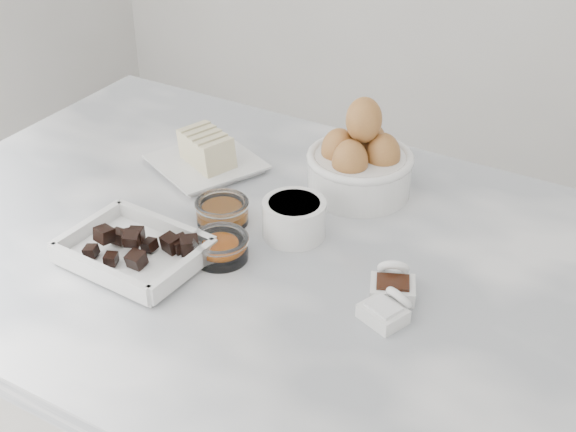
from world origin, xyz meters
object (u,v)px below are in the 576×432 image
at_px(egg_bowl, 360,162).
at_px(salt_spoon, 387,309).
at_px(honey_bowl, 222,211).
at_px(vanilla_spoon, 393,284).
at_px(chocolate_dish, 134,248).
at_px(butter_plate, 204,155).
at_px(sugar_ramekin, 294,217).
at_px(zest_bowl, 220,246).

xyz_separation_m(egg_bowl, salt_spoon, (0.18, -0.27, -0.04)).
height_order(honey_bowl, vanilla_spoon, vanilla_spoon).
distance_m(chocolate_dish, salt_spoon, 0.37).
relative_size(chocolate_dish, butter_plate, 0.95).
bearing_deg(vanilla_spoon, sugar_ramekin, 163.45).
distance_m(vanilla_spoon, salt_spoon, 0.06).
bearing_deg(salt_spoon, zest_bowl, 179.61).
xyz_separation_m(egg_bowl, zest_bowl, (-0.09, -0.27, -0.03)).
distance_m(chocolate_dish, vanilla_spoon, 0.37).
xyz_separation_m(honey_bowl, salt_spoon, (0.32, -0.08, -0.00)).
xyz_separation_m(butter_plate, salt_spoon, (0.44, -0.21, -0.01)).
distance_m(sugar_ramekin, honey_bowl, 0.12).
distance_m(egg_bowl, salt_spoon, 0.33).
relative_size(honey_bowl, zest_bowl, 1.00).
height_order(chocolate_dish, vanilla_spoon, chocolate_dish).
bearing_deg(chocolate_dish, sugar_ramekin, 46.93).
bearing_deg(egg_bowl, honey_bowl, -126.57).
bearing_deg(salt_spoon, vanilla_spoon, 106.98).
height_order(butter_plate, salt_spoon, butter_plate).
bearing_deg(salt_spoon, butter_plate, 154.49).
relative_size(chocolate_dish, vanilla_spoon, 2.33).
relative_size(egg_bowl, vanilla_spoon, 1.98).
height_order(sugar_ramekin, vanilla_spoon, sugar_ramekin).
bearing_deg(salt_spoon, chocolate_dish, -169.62).
distance_m(egg_bowl, zest_bowl, 0.29).
bearing_deg(egg_bowl, sugar_ramekin, -99.31).
relative_size(honey_bowl, vanilla_spoon, 0.96).
relative_size(honey_bowl, salt_spoon, 1.05).
relative_size(sugar_ramekin, zest_bowl, 1.13).
relative_size(egg_bowl, honey_bowl, 2.06).
bearing_deg(butter_plate, sugar_ramekin, -23.27).
distance_m(chocolate_dish, sugar_ramekin, 0.24).
height_order(sugar_ramekin, zest_bowl, sugar_ramekin).
height_order(sugar_ramekin, salt_spoon, sugar_ramekin).
distance_m(chocolate_dish, butter_plate, 0.29).
height_order(butter_plate, egg_bowl, egg_bowl).
distance_m(zest_bowl, vanilla_spoon, 0.25).
bearing_deg(zest_bowl, chocolate_dish, -146.17).
bearing_deg(butter_plate, egg_bowl, 13.15).
height_order(honey_bowl, salt_spoon, salt_spoon).
relative_size(butter_plate, egg_bowl, 1.24).
bearing_deg(egg_bowl, vanilla_spoon, -54.02).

